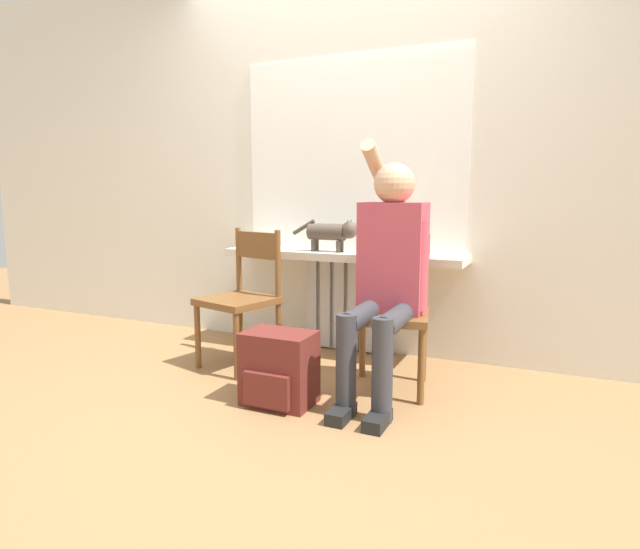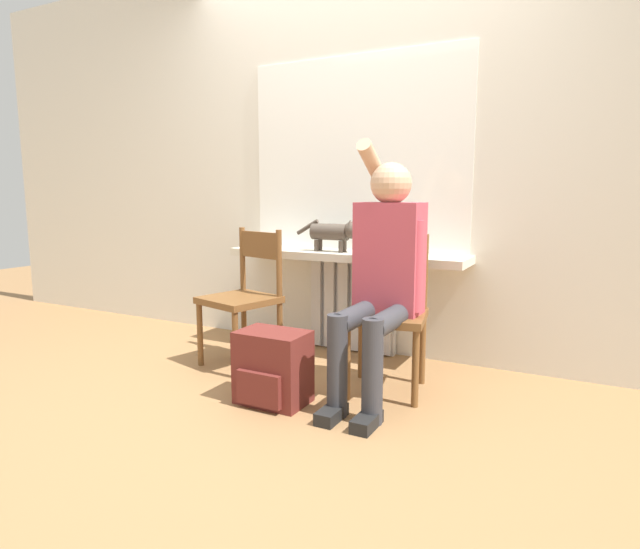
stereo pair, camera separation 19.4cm
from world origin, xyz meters
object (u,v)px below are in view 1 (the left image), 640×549
(chair_right, at_px, (391,310))
(person, at_px, (387,269))
(backpack, at_px, (279,369))
(cat, at_px, (333,232))
(chair_left, at_px, (242,296))

(chair_right, relative_size, person, 0.63)
(person, height_order, backpack, person)
(chair_right, distance_m, cat, 0.77)
(person, relative_size, backpack, 3.60)
(person, xyz_separation_m, backpack, (-0.45, -0.35, -0.49))
(chair_right, height_order, person, person)
(cat, bearing_deg, person, -45.06)
(backpack, bearing_deg, chair_left, 137.54)
(chair_left, height_order, backpack, chair_left)
(chair_left, bearing_deg, chair_right, 14.73)
(cat, relative_size, backpack, 1.22)
(chair_left, xyz_separation_m, chair_right, (0.95, 0.00, 0.00))
(chair_right, height_order, backpack, chair_right)
(chair_right, xyz_separation_m, cat, (-0.52, 0.42, 0.38))
(chair_left, relative_size, cat, 1.85)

